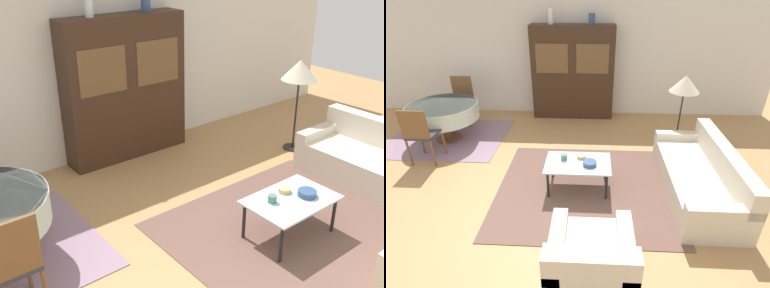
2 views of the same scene
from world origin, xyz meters
The scene contains 17 objects.
ground_plane centered at (0.00, 0.00, 0.00)m, with size 14.00×14.00×0.00m, color tan.
wall_back centered at (0.00, 3.63, 1.35)m, with size 10.00×0.06×2.70m.
area_rug centered at (0.97, 0.57, 0.01)m, with size 2.62×2.35×0.01m.
dining_rug centered at (-1.84, 2.09, 0.01)m, with size 2.24×1.80×0.01m.
couch centered at (2.61, 0.55, 0.27)m, with size 0.86×2.08×0.75m.
armchair centered at (1.06, -1.02, 0.27)m, with size 0.86×0.92×0.73m.
coffee_table centered at (0.85, 0.58, 0.40)m, with size 0.95×0.62×0.43m.
display_cabinet centered at (0.59, 3.38, 1.00)m, with size 1.77×0.40×2.00m.
dining_table centered at (-1.79, 2.04, 0.59)m, with size 1.29×1.29×0.73m.
dining_chair_near centered at (-1.79, 1.17, 0.58)m, with size 0.44×0.44×0.99m.
dining_chair_far centered at (-1.79, 2.90, 0.58)m, with size 0.44×0.44×0.99m.
floor_lamp centered at (2.62, 2.00, 1.18)m, with size 0.52×0.52×1.35m.
cup centered at (0.64, 0.65, 0.49)m, with size 0.09×0.09×0.08m.
bowl centered at (1.02, 0.51, 0.48)m, with size 0.19×0.19×0.06m.
bowl_small centered at (0.89, 0.71, 0.47)m, with size 0.13×0.13×0.05m.
vase_tall centered at (0.14, 3.38, 2.15)m, with size 0.10×0.10×0.30m.
vase_short centered at (0.98, 3.38, 2.10)m, with size 0.13×0.13×0.21m.
Camera 2 is at (1.04, -3.10, 2.73)m, focal length 28.00 mm.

